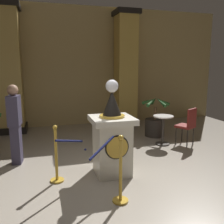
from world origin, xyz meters
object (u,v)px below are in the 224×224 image
bystander_guest (15,122)px  cafe_chair_red (188,123)px  stanchion_far (121,179)px  pedestal_clock (112,139)px  cafe_table (163,126)px  potted_palm_right (155,124)px  stanchion_near (56,162)px

bystander_guest → cafe_chair_red: bystander_guest is taller
stanchion_far → bystander_guest: size_ratio=0.63×
pedestal_clock → bystander_guest: bearing=149.6°
cafe_table → bystander_guest: bearing=-175.2°
potted_palm_right → cafe_chair_red: (0.44, -1.00, 0.23)m
pedestal_clock → stanchion_near: size_ratio=1.74×
potted_palm_right → bystander_guest: (-3.66, -1.08, 0.53)m
pedestal_clock → bystander_guest: size_ratio=1.08×
stanchion_near → stanchion_far: bearing=-47.4°
cafe_table → cafe_chair_red: 0.63m
bystander_guest → cafe_chair_red: 4.11m
potted_palm_right → cafe_chair_red: size_ratio=1.21×
stanchion_near → pedestal_clock: bearing=2.6°
bystander_guest → cafe_chair_red: bearing=1.1°
potted_palm_right → cafe_table: 0.81m
cafe_chair_red → bystander_guest: bearing=-178.9°
potted_palm_right → cafe_table: (-0.15, -0.79, 0.14)m
cafe_table → pedestal_clock: bearing=-142.7°
stanchion_near → bystander_guest: bystander_guest is taller
potted_palm_right → bystander_guest: 3.85m
potted_palm_right → cafe_chair_red: 1.12m
stanchion_near → cafe_chair_red: size_ratio=1.06×
stanchion_near → cafe_chair_red: (3.36, 1.16, 0.22)m
stanchion_near → cafe_table: size_ratio=1.34×
pedestal_clock → stanchion_far: (-0.15, -0.99, -0.32)m
bystander_guest → stanchion_far: bearing=-51.5°
stanchion_near → stanchion_far: (0.87, -0.95, 0.01)m
stanchion_near → cafe_chair_red: stanchion_near is taller
potted_palm_right → bystander_guest: bystander_guest is taller
stanchion_far → bystander_guest: 2.64m
potted_palm_right → cafe_table: bearing=-100.8°
pedestal_clock → stanchion_far: size_ratio=1.71×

